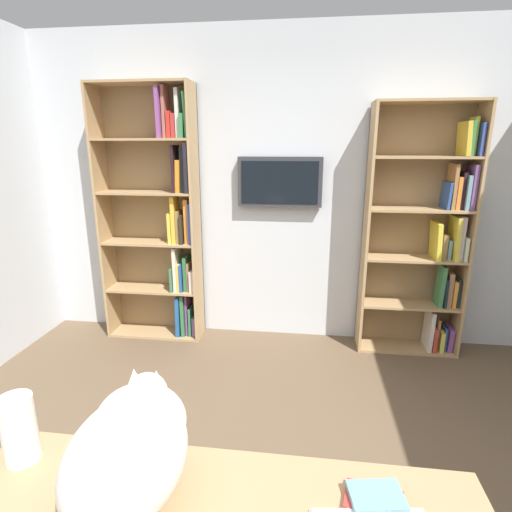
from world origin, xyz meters
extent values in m
cube|color=silver|center=(0.00, -2.23, 1.35)|extent=(4.52, 0.06, 2.70)
cube|color=tan|center=(-1.55, -2.04, 1.04)|extent=(0.02, 0.28, 2.07)
cube|color=tan|center=(-0.74, -2.04, 1.04)|extent=(0.02, 0.28, 2.07)
cube|color=#93754E|center=(-1.14, -2.17, 1.04)|extent=(0.83, 0.01, 2.07)
cube|color=tan|center=(-1.14, -2.04, 0.01)|extent=(0.79, 0.27, 0.02)
cube|color=tan|center=(-1.14, -2.04, 0.42)|extent=(0.79, 0.27, 0.02)
cube|color=tan|center=(-1.14, -2.04, 0.83)|extent=(0.79, 0.27, 0.02)
cube|color=tan|center=(-1.14, -2.04, 1.24)|extent=(0.79, 0.27, 0.02)
cube|color=tan|center=(-1.14, -2.04, 1.65)|extent=(0.79, 0.27, 0.02)
cube|color=tan|center=(-1.14, -2.04, 2.06)|extent=(0.79, 0.27, 0.02)
cube|color=#7C4791|center=(-1.51, -2.04, 0.12)|extent=(0.05, 0.18, 0.21)
cube|color=#31539A|center=(-1.47, -2.04, 0.12)|extent=(0.02, 0.13, 0.20)
cube|color=#D4C748|center=(-1.43, -2.04, 0.11)|extent=(0.03, 0.20, 0.18)
cube|color=#A46837|center=(-1.40, -2.04, 0.16)|extent=(0.02, 0.15, 0.29)
cube|color=#AF3A2F|center=(-1.37, -2.04, 0.13)|extent=(0.03, 0.23, 0.22)
cube|color=beige|center=(-1.33, -2.04, 0.20)|extent=(0.04, 0.22, 0.36)
cube|color=black|center=(-1.51, -2.04, 0.55)|extent=(0.03, 0.16, 0.25)
cube|color=orange|center=(-1.48, -2.03, 0.54)|extent=(0.03, 0.16, 0.23)
cube|color=#8E674B|center=(-1.44, -2.04, 0.58)|extent=(0.04, 0.19, 0.30)
cube|color=black|center=(-1.41, -2.02, 0.55)|extent=(0.02, 0.17, 0.25)
cube|color=#3C7645|center=(-1.38, -2.02, 0.61)|extent=(0.04, 0.16, 0.35)
cube|color=beige|center=(-1.51, -2.03, 0.94)|extent=(0.02, 0.21, 0.19)
cube|color=silver|center=(-1.48, -2.02, 1.02)|extent=(0.04, 0.15, 0.35)
cube|color=gold|center=(-1.44, -2.03, 1.02)|extent=(0.04, 0.23, 0.35)
cube|color=#6B96AD|center=(-1.40, -2.05, 0.92)|extent=(0.03, 0.16, 0.16)
cube|color=#9A764C|center=(-1.36, -2.03, 0.94)|extent=(0.04, 0.12, 0.20)
cube|color=#304D8D|center=(-1.33, -2.04, 0.93)|extent=(0.03, 0.13, 0.17)
cube|color=gold|center=(-1.30, -2.02, 0.99)|extent=(0.05, 0.23, 0.30)
cube|color=#6F497E|center=(-1.51, -2.03, 1.43)|extent=(0.03, 0.20, 0.35)
cube|color=#6994A2|center=(-1.47, -2.03, 1.39)|extent=(0.03, 0.19, 0.27)
cube|color=black|center=(-1.44, -2.05, 1.40)|extent=(0.03, 0.17, 0.29)
cube|color=orange|center=(-1.40, -2.04, 1.38)|extent=(0.03, 0.21, 0.25)
cube|color=olive|center=(-1.37, -2.04, 1.43)|extent=(0.03, 0.20, 0.35)
cube|color=#2B4B8D|center=(-1.34, -2.04, 1.36)|extent=(0.03, 0.21, 0.21)
cube|color=#394A9B|center=(-1.51, -2.04, 1.78)|extent=(0.02, 0.24, 0.24)
cube|color=gold|center=(-1.48, -2.05, 1.80)|extent=(0.03, 0.14, 0.29)
cube|color=#377B3F|center=(-1.44, -2.04, 1.79)|extent=(0.02, 0.23, 0.26)
cube|color=gold|center=(-1.41, -2.02, 1.79)|extent=(0.05, 0.23, 0.25)
cube|color=tan|center=(0.72, -2.04, 1.12)|extent=(0.02, 0.28, 2.24)
cube|color=tan|center=(1.57, -2.04, 1.12)|extent=(0.02, 0.28, 2.24)
cube|color=#93754E|center=(1.14, -2.17, 1.12)|extent=(0.87, 0.01, 2.24)
cube|color=tan|center=(1.14, -2.04, 0.01)|extent=(0.83, 0.27, 0.02)
cube|color=tan|center=(1.14, -2.04, 0.45)|extent=(0.83, 0.27, 0.02)
cube|color=tan|center=(1.14, -2.04, 0.90)|extent=(0.83, 0.27, 0.02)
cube|color=tan|center=(1.14, -2.04, 1.34)|extent=(0.83, 0.27, 0.02)
cube|color=tan|center=(1.14, -2.04, 1.79)|extent=(0.83, 0.27, 0.02)
cube|color=tan|center=(1.14, -2.04, 2.23)|extent=(0.83, 0.27, 0.02)
cube|color=slate|center=(0.76, -2.03, 0.11)|extent=(0.04, 0.14, 0.18)
cube|color=#30724E|center=(0.80, -2.03, 0.15)|extent=(0.02, 0.13, 0.27)
cube|color=#804186|center=(0.83, -2.05, 0.22)|extent=(0.02, 0.16, 0.41)
cube|color=#307540|center=(0.86, -2.04, 0.22)|extent=(0.03, 0.20, 0.40)
cube|color=#23579C|center=(0.91, -2.05, 0.21)|extent=(0.04, 0.22, 0.39)
cube|color=beige|center=(0.76, -2.02, 0.56)|extent=(0.04, 0.18, 0.20)
cube|color=#8E6445|center=(0.79, -2.02, 0.60)|extent=(0.02, 0.13, 0.26)
cube|color=#2E6E3C|center=(0.82, -2.05, 0.62)|extent=(0.03, 0.19, 0.31)
cube|color=#24509E|center=(0.86, -2.04, 0.59)|extent=(0.02, 0.20, 0.25)
cube|color=gold|center=(0.88, -2.03, 0.59)|extent=(0.02, 0.21, 0.25)
cube|color=beige|center=(0.91, -2.04, 0.66)|extent=(0.03, 0.22, 0.40)
cube|color=#3F704F|center=(0.94, -2.03, 0.57)|extent=(0.02, 0.22, 0.22)
cube|color=#3A4C8B|center=(0.75, -2.02, 1.09)|extent=(0.03, 0.17, 0.35)
cube|color=orange|center=(0.79, -2.04, 1.10)|extent=(0.04, 0.16, 0.38)
cube|color=black|center=(0.83, -2.03, 1.03)|extent=(0.02, 0.20, 0.25)
cube|color=olive|center=(0.87, -2.03, 1.05)|extent=(0.03, 0.15, 0.29)
cube|color=gold|center=(0.90, -2.03, 1.11)|extent=(0.03, 0.17, 0.41)
cube|color=yellow|center=(0.94, -2.04, 1.04)|extent=(0.03, 0.17, 0.26)
cube|color=black|center=(0.75, -2.02, 1.56)|extent=(0.03, 0.22, 0.41)
cube|color=#202627|center=(0.80, -2.05, 1.54)|extent=(0.04, 0.17, 0.37)
cube|color=orange|center=(0.84, -2.04, 1.49)|extent=(0.05, 0.20, 0.27)
cube|color=black|center=(0.87, -2.02, 1.55)|extent=(0.02, 0.18, 0.39)
cube|color=#3B7845|center=(0.75, -2.05, 1.97)|extent=(0.03, 0.23, 0.35)
cube|color=#377444|center=(0.78, -2.04, 1.89)|extent=(0.04, 0.21, 0.19)
cube|color=silver|center=(0.82, -2.03, 1.99)|extent=(0.03, 0.14, 0.38)
cube|color=#B62D2A|center=(0.86, -2.02, 1.90)|extent=(0.03, 0.13, 0.19)
cube|color=red|center=(0.90, -2.03, 1.90)|extent=(0.03, 0.15, 0.21)
cube|color=#A35E4C|center=(0.94, -2.03, 2.00)|extent=(0.03, 0.14, 0.41)
cube|color=#864686|center=(0.97, -2.03, 2.00)|extent=(0.03, 0.21, 0.40)
cube|color=#333338|center=(-0.01, -2.15, 1.44)|extent=(0.72, 0.06, 0.42)
cube|color=black|center=(-0.01, -2.12, 1.44)|extent=(0.65, 0.01, 0.35)
ellipsoid|color=silver|center=(0.25, 0.42, 0.87)|extent=(0.33, 0.46, 0.30)
ellipsoid|color=silver|center=(0.25, 0.31, 0.91)|extent=(0.28, 0.26, 0.23)
sphere|color=silver|center=(0.25, 0.25, 0.97)|extent=(0.13, 0.13, 0.13)
cone|color=silver|center=(0.21, 0.25, 1.02)|extent=(0.06, 0.06, 0.07)
cone|color=silver|center=(0.28, 0.25, 1.02)|extent=(0.06, 0.06, 0.07)
cone|color=beige|center=(0.21, 0.26, 1.02)|extent=(0.03, 0.03, 0.05)
cone|color=beige|center=(0.28, 0.26, 1.02)|extent=(0.03, 0.03, 0.05)
cylinder|color=white|center=(0.67, 0.31, 0.84)|extent=(0.11, 0.11, 0.23)
cube|color=#B7332D|center=(-0.47, 0.34, 0.73)|extent=(0.19, 0.14, 0.02)
cube|color=#6699A8|center=(-0.47, 0.34, 0.75)|extent=(0.17, 0.13, 0.02)
camera|label=1|loc=(-0.24, 1.32, 1.74)|focal=28.07mm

